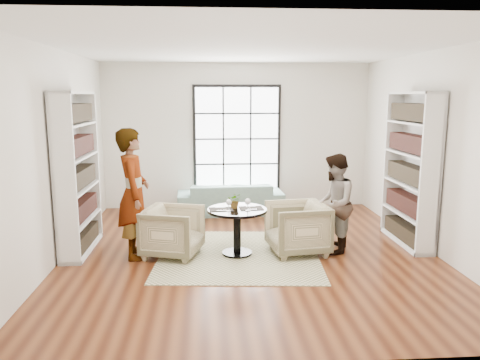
{
  "coord_description": "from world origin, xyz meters",
  "views": [
    {
      "loc": [
        -0.63,
        -6.74,
        2.34
      ],
      "look_at": [
        -0.12,
        0.4,
        1.04
      ],
      "focal_mm": 35.0,
      "sensor_mm": 36.0,
      "label": 1
    }
  ],
  "objects": [
    {
      "name": "rug",
      "position": [
        -0.17,
        -0.1,
        0.01
      ],
      "size": [
        2.52,
        2.52,
        0.01
      ],
      "primitive_type": "cube",
      "rotation": [
        0.0,
        0.0,
        -0.08
      ],
      "color": "beige",
      "rests_on": "ground"
    },
    {
      "name": "pedestal_table",
      "position": [
        -0.2,
        -0.08,
        0.51
      ],
      "size": [
        0.88,
        0.88,
        0.7
      ],
      "rotation": [
        0.0,
        0.0,
        0.07
      ],
      "color": "black",
      "rests_on": "ground"
    },
    {
      "name": "wine_glass_left",
      "position": [
        -0.32,
        -0.21,
        0.83
      ],
      "size": [
        0.08,
        0.08,
        0.18
      ],
      "color": "silver",
      "rests_on": "pedestal_table"
    },
    {
      "name": "cutlery_right",
      "position": [
        0.01,
        -0.07,
        0.71
      ],
      "size": [
        0.15,
        0.23,
        0.01
      ],
      "primitive_type": null,
      "rotation": [
        0.0,
        0.0,
        0.07
      ],
      "color": "silver",
      "rests_on": "placemat_right"
    },
    {
      "name": "sofa",
      "position": [
        -0.17,
        2.45,
        0.31
      ],
      "size": [
        2.14,
        0.92,
        0.61
      ],
      "primitive_type": "imported",
      "rotation": [
        0.0,
        0.0,
        3.19
      ],
      "color": "slate",
      "rests_on": "ground"
    },
    {
      "name": "room_shell",
      "position": [
        0.0,
        0.54,
        1.26
      ],
      "size": [
        6.0,
        6.01,
        6.0
      ],
      "color": "silver",
      "rests_on": "ground"
    },
    {
      "name": "person_left",
      "position": [
        -1.69,
        -0.05,
        0.94
      ],
      "size": [
        0.52,
        0.73,
        1.89
      ],
      "primitive_type": "imported",
      "rotation": [
        0.0,
        0.0,
        1.68
      ],
      "color": "gray",
      "rests_on": "ground"
    },
    {
      "name": "ground",
      "position": [
        0.0,
        0.0,
        0.0
      ],
      "size": [
        6.0,
        6.0,
        0.0
      ],
      "primitive_type": "plane",
      "color": "brown"
    },
    {
      "name": "armchair_left",
      "position": [
        -1.14,
        -0.05,
        0.37
      ],
      "size": [
        0.99,
        0.97,
        0.73
      ],
      "primitive_type": "imported",
      "rotation": [
        0.0,
        0.0,
        1.29
      ],
      "color": "#C4B08C",
      "rests_on": "ground"
    },
    {
      "name": "placemat_left",
      "position": [
        -0.43,
        -0.1,
        0.7
      ],
      "size": [
        0.36,
        0.28,
        0.01
      ],
      "primitive_type": "cube",
      "rotation": [
        0.0,
        0.0,
        0.07
      ],
      "color": "#292724",
      "rests_on": "pedestal_table"
    },
    {
      "name": "cutlery_left",
      "position": [
        -0.43,
        -0.1,
        0.71
      ],
      "size": [
        0.15,
        0.23,
        0.01
      ],
      "primitive_type": null,
      "rotation": [
        0.0,
        0.0,
        0.07
      ],
      "color": "silver",
      "rests_on": "placemat_left"
    },
    {
      "name": "placemat_right",
      "position": [
        0.01,
        -0.07,
        0.7
      ],
      "size": [
        0.36,
        0.28,
        0.01
      ],
      "primitive_type": "cube",
      "rotation": [
        0.0,
        0.0,
        0.07
      ],
      "color": "#292724",
      "rests_on": "pedestal_table"
    },
    {
      "name": "flower_centerpiece",
      "position": [
        -0.22,
        -0.03,
        0.81
      ],
      "size": [
        0.23,
        0.21,
        0.23
      ],
      "primitive_type": "imported",
      "rotation": [
        0.0,
        0.0,
        -0.15
      ],
      "color": "gray",
      "rests_on": "pedestal_table"
    },
    {
      "name": "wine_glass_right",
      "position": [
        -0.05,
        -0.21,
        0.83
      ],
      "size": [
        0.08,
        0.08,
        0.19
      ],
      "color": "silver",
      "rests_on": "pedestal_table"
    },
    {
      "name": "person_right",
      "position": [
        1.26,
        -0.06,
        0.75
      ],
      "size": [
        0.78,
        0.88,
        1.5
      ],
      "primitive_type": "imported",
      "rotation": [
        0.0,
        0.0,
        -1.92
      ],
      "color": "gray",
      "rests_on": "ground"
    },
    {
      "name": "armchair_right",
      "position": [
        0.71,
        -0.06,
        0.38
      ],
      "size": [
        0.94,
        0.92,
        0.77
      ],
      "primitive_type": "imported",
      "rotation": [
        0.0,
        0.0,
        -1.44
      ],
      "color": "tan",
      "rests_on": "ground"
    }
  ]
}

